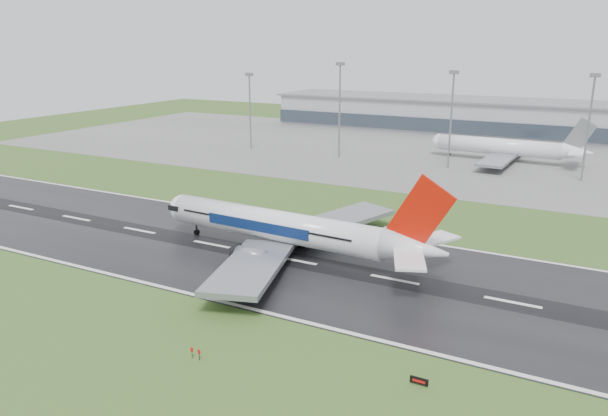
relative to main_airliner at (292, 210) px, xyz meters
The scene contains 11 objects.
ground 24.15m from the main_airliner, ahead, with size 520.00×520.00×0.00m, color #33531E.
runway 24.13m from the main_airliner, ahead, with size 400.00×45.00×0.10m, color black.
apron 124.74m from the main_airliner, 79.75° to the left, with size 400.00×130.00×0.08m, color slate.
terminal 183.76m from the main_airliner, 83.08° to the left, with size 240.00×36.00×15.00m, color #979AA2.
main_airliner is the anchor object (origin of this frame).
parked_airliner 120.07m from the main_airliner, 80.26° to the left, with size 55.67×51.83×16.32m, color white, non-canonical shape.
runway_sign 49.08m from the main_airliner, 42.27° to the right, with size 2.30×0.26×1.04m, color black, non-canonical shape.
floodmast_0 121.82m from the main_airliner, 126.85° to the left, with size 0.64×0.64×28.39m, color gray.
floodmast_1 103.61m from the main_airliner, 109.54° to the left, with size 0.64×0.64×32.89m, color gray.
floodmast_2 97.77m from the main_airliner, 86.62° to the left, with size 0.64×0.64×30.92m, color gray.
floodmast_3 108.19m from the main_airliner, 64.39° to the left, with size 0.64×0.64×30.92m, color gray.
Camera 1 is at (30.32, -91.57, 40.35)m, focal length 34.21 mm.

